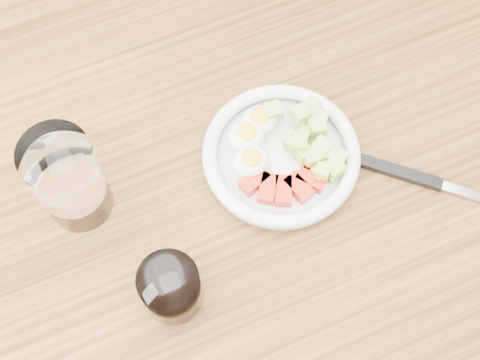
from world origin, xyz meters
name	(u,v)px	position (x,y,z in m)	size (l,w,h in m)	color
ground	(246,323)	(0.00, 0.00, 0.00)	(4.00, 4.00, 0.00)	brown
dining_table	(250,223)	(0.00, 0.00, 0.67)	(1.50, 0.90, 0.77)	brown
bowl	(282,154)	(0.05, 0.03, 0.79)	(0.19, 0.19, 0.05)	white
fork	(423,180)	(0.20, -0.07, 0.78)	(0.17, 0.16, 0.01)	black
water_glass	(68,180)	(-0.19, 0.07, 0.84)	(0.08, 0.08, 0.14)	white
coffee_glass	(171,288)	(-0.13, -0.08, 0.81)	(0.07, 0.07, 0.07)	white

